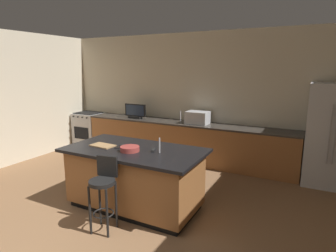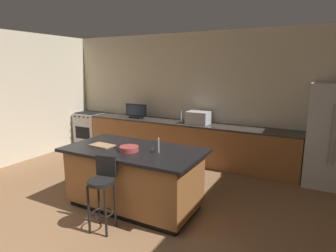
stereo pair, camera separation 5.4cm
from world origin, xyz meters
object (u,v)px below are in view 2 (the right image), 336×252
Objects in this scene: range_oven at (90,129)px; tv_monitor at (136,112)px; refrigerator at (332,136)px; bar_stool_center at (102,187)px; kitchen_island at (134,177)px; fruit_bowl at (129,149)px; tv_remote at (152,150)px; cell_phone at (118,147)px; microwave at (198,118)px; cutting_board at (102,145)px.

range_oven is 1.61× the size of tv_monitor.
bar_stool_center is at bearing -131.02° from refrigerator.
fruit_bowl is (0.01, -0.13, 0.49)m from kitchen_island.
tv_remote is at bearing 7.71° from kitchen_island.
cell_phone reaches higher than kitchen_island.
range_oven is at bearing 124.90° from bar_stool_center.
tv_monitor reaches higher than bar_stool_center.
fruit_bowl is at bearing -91.26° from microwave.
kitchen_island is 0.51m from fruit_bowl.
kitchen_island is 3.55m from refrigerator.
microwave is (0.07, 2.38, 0.56)m from kitchen_island.
range_oven is 0.93× the size of bar_stool_center.
tv_monitor is at bearing 108.68° from tv_remote.
cutting_board is (-0.25, -0.06, 0.01)m from cell_phone.
kitchen_island is at bearing 10.69° from cutting_board.
fruit_bowl reaches higher than cell_phone.
cutting_board is (-0.51, 0.61, 0.35)m from bar_stool_center.
cutting_board is at bearing -142.36° from refrigerator.
bar_stool_center is (3.10, -3.08, 0.14)m from range_oven.
cutting_board is at bearing 169.40° from tv_remote.
bar_stool_center is (1.53, -3.03, -0.46)m from tv_monitor.
microwave reaches higher than bar_stool_center.
range_oven is 4.04m from fruit_bowl.
kitchen_island is at bearing -138.50° from refrigerator.
kitchen_island is 12.24× the size of tv_remote.
kitchen_island is 0.71m from bar_stool_center.
microwave is 2.51m from fruit_bowl.
fruit_bowl reaches higher than cutting_board.
refrigerator is 6.66× the size of fruit_bowl.
refrigerator is 3.27m from tv_remote.
microwave is 1.61m from tv_monitor.
refrigerator is at bearing 24.32° from tv_remote.
cell_phone is (-2.90, -2.37, 0.01)m from refrigerator.
fruit_bowl is at bearing -38.75° from range_oven.
tv_monitor reaches higher than cell_phone.
tv_remote is at bearing -51.13° from tv_monitor.
cutting_board is at bearing -43.65° from range_oven.
bar_stool_center reaches higher than tv_remote.
tv_monitor is at bearing -178.15° from microwave.
tv_remote is at bearing 30.47° from fruit_bowl.
bar_stool_center reaches higher than cell_phone.
cell_phone is at bearing -97.84° from microwave.
refrigerator is 3.98m from cutting_board.
microwave is at bearing 78.30° from bar_stool_center.
cell_phone is at bearing -140.78° from refrigerator.
refrigerator is at bearing 43.21° from fruit_bowl.
cutting_board is at bearing -103.29° from microwave.
refrigerator reaches higher than tv_remote.
range_oven is 6.11× the size of cell_phone.
bar_stool_center is 0.80m from cell_phone.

